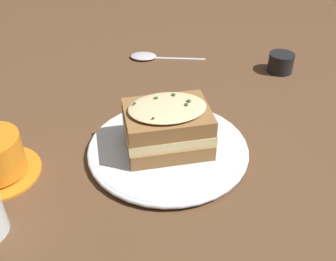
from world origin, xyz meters
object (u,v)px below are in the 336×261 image
at_px(sandwich, 168,127).
at_px(condiment_pot, 281,63).
at_px(dinner_plate, 168,149).
at_px(spoon, 147,56).

relative_size(sandwich, condiment_pot, 2.99).
relative_size(dinner_plate, spoon, 1.47).
bearing_deg(condiment_pot, dinner_plate, 152.98).
distance_m(dinner_plate, condiment_pot, 0.37).
distance_m(dinner_plate, spoon, 0.35).
height_order(dinner_plate, spoon, dinner_plate).
distance_m(sandwich, condiment_pot, 0.37).
relative_size(dinner_plate, sandwich, 1.61).
bearing_deg(spoon, sandwich, -168.56).
bearing_deg(dinner_plate, condiment_pot, -27.02).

